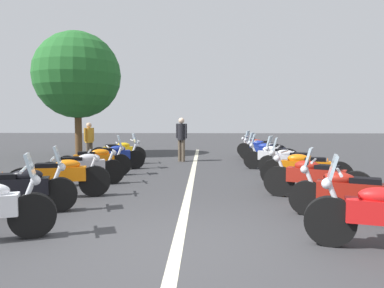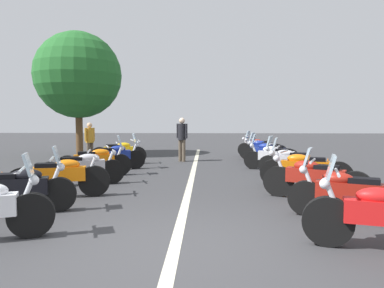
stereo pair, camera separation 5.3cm
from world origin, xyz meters
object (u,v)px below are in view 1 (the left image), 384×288
object	(u,v)px
motorcycle_left_row_2	(60,176)
motorcycle_right_row_1	(348,193)
motorcycle_left_row_4	(95,161)
motorcycle_right_row_6	(269,152)
motorcycle_right_row_4	(290,161)
traffic_cone_1	(3,186)
bystander_0	(181,136)
motorcycle_right_row_7	(262,149)
motorcycle_left_row_3	(82,168)
motorcycle_right_row_8	(259,147)
motorcycle_right_row_3	(304,168)
motorcycle_right_row_5	(275,156)
motorcycle_left_row_5	(113,156)
motorcycle_left_row_6	(119,152)
traffic_cone_0	(327,169)
motorcycle_left_row_1	(18,188)
bystander_1	(89,139)
motorcycle_right_row_2	(315,178)
roadside_tree_0	(77,75)

from	to	relation	value
motorcycle_left_row_2	motorcycle_right_row_1	distance (m)	5.69
motorcycle_left_row_4	motorcycle_right_row_6	size ratio (longest dim) A/B	1.08
motorcycle_right_row_4	traffic_cone_1	distance (m)	7.48
bystander_0	motorcycle_right_row_7	bearing A→B (deg)	132.35
motorcycle_left_row_3	motorcycle_right_row_8	bearing A→B (deg)	31.59
motorcycle_right_row_3	motorcycle_right_row_5	world-z (taller)	motorcycle_right_row_3
motorcycle_right_row_1	motorcycle_right_row_8	distance (m)	10.12
motorcycle_right_row_6	motorcycle_right_row_7	bearing A→B (deg)	-65.04
motorcycle_left_row_5	motorcycle_right_row_7	xyz separation A→B (m)	(2.98, -5.44, 0.00)
motorcycle_right_row_8	motorcycle_left_row_6	bearing A→B (deg)	46.63
motorcycle_left_row_4	motorcycle_left_row_6	distance (m)	2.91
motorcycle_left_row_4	traffic_cone_0	distance (m)	6.75
motorcycle_left_row_1	motorcycle_left_row_2	size ratio (longest dim) A/B	0.94
motorcycle_right_row_5	traffic_cone_1	size ratio (longest dim) A/B	3.41
motorcycle_right_row_3	motorcycle_right_row_1	bearing A→B (deg)	105.57
motorcycle_left_row_4	traffic_cone_0	size ratio (longest dim) A/B	3.42
bystander_1	motorcycle_left_row_1	bearing A→B (deg)	-56.42
motorcycle_left_row_4	motorcycle_right_row_3	world-z (taller)	motorcycle_right_row_3
motorcycle_right_row_4	bystander_1	bearing A→B (deg)	-0.29
motorcycle_left_row_2	motorcycle_left_row_6	size ratio (longest dim) A/B	1.02
motorcycle_left_row_1	motorcycle_right_row_2	xyz separation A→B (m)	(1.33, -5.60, 0.00)
motorcycle_left_row_1	motorcycle_left_row_4	bearing A→B (deg)	70.73
motorcycle_left_row_4	traffic_cone_1	world-z (taller)	motorcycle_left_row_4
motorcycle_left_row_2	motorcycle_right_row_8	distance (m)	10.30
motorcycle_right_row_2	motorcycle_right_row_3	bearing A→B (deg)	-69.49
motorcycle_left_row_5	motorcycle_right_row_6	world-z (taller)	motorcycle_left_row_5
bystander_1	roadside_tree_0	distance (m)	4.00
motorcycle_left_row_3	motorcycle_right_row_2	bearing A→B (deg)	-35.61
traffic_cone_0	roadside_tree_0	world-z (taller)	roadside_tree_0
motorcycle_left_row_1	traffic_cone_1	world-z (taller)	motorcycle_left_row_1
motorcycle_right_row_8	bystander_1	world-z (taller)	bystander_1
traffic_cone_0	roadside_tree_0	distance (m)	11.77
motorcycle_right_row_2	motorcycle_right_row_3	distance (m)	1.36
motorcycle_right_row_6	traffic_cone_0	world-z (taller)	motorcycle_right_row_6
traffic_cone_0	motorcycle_left_row_5	bearing A→B (deg)	76.50
motorcycle_right_row_4	motorcycle_right_row_5	xyz separation A→B (m)	(1.42, 0.16, 0.00)
motorcycle_left_row_5	motorcycle_right_row_6	bearing A→B (deg)	-5.85
bystander_1	motorcycle_left_row_4	bearing A→B (deg)	-45.00
motorcycle_right_row_7	motorcycle_right_row_2	bearing A→B (deg)	113.02
motorcycle_right_row_3	bystander_1	bearing A→B (deg)	-18.88
motorcycle_right_row_7	bystander_1	distance (m)	7.00
traffic_cone_0	traffic_cone_1	size ratio (longest dim) A/B	1.00
motorcycle_right_row_3	motorcycle_right_row_6	size ratio (longest dim) A/B	1.10
motorcycle_right_row_3	traffic_cone_0	size ratio (longest dim) A/B	3.50
motorcycle_right_row_3	motorcycle_right_row_5	xyz separation A→B (m)	(3.09, 0.11, -0.02)
motorcycle_left_row_1	motorcycle_right_row_4	world-z (taller)	motorcycle_left_row_1
motorcycle_left_row_1	motorcycle_left_row_3	bearing A→B (deg)	67.95
motorcycle_left_row_5	motorcycle_right_row_8	world-z (taller)	motorcycle_left_row_5
motorcycle_left_row_2	motorcycle_right_row_5	distance (m)	7.02
motorcycle_right_row_7	traffic_cone_1	xyz separation A→B (m)	(-7.49, 6.60, -0.18)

